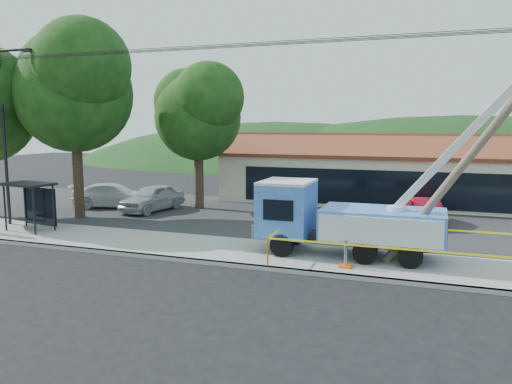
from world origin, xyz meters
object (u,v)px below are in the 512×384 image
object	(u,v)px
leaning_pole	(483,140)
car_red	(425,226)
car_silver	(153,212)
car_white	(115,209)
utility_truck	(345,216)
bus_shelter	(31,195)

from	to	relation	value
leaning_pole	car_red	size ratio (longest dim) A/B	2.13
car_silver	car_red	world-z (taller)	car_silver
car_silver	car_red	size ratio (longest dim) A/B	1.16
car_red	car_white	distance (m)	18.59
utility_truck	leaning_pole	size ratio (longest dim) A/B	1.30
bus_shelter	leaning_pole	bearing A→B (deg)	7.63
utility_truck	car_red	xyz separation A→B (m)	(2.93, 7.84, -1.71)
utility_truck	bus_shelter	size ratio (longest dim) A/B	4.27
car_white	bus_shelter	bearing A→B (deg)	164.18
utility_truck	car_red	size ratio (longest dim) A/B	2.77
utility_truck	car_white	distance (m)	17.15
utility_truck	leaning_pole	bearing A→B (deg)	-5.44
car_white	car_red	bearing A→B (deg)	-106.41
utility_truck	car_white	xyz separation A→B (m)	(-15.63, 6.86, -1.71)
car_silver	car_white	world-z (taller)	car_silver
utility_truck	car_silver	distance (m)	14.31
car_silver	car_white	bearing A→B (deg)	-178.78
bus_shelter	car_silver	size ratio (longest dim) A/B	0.56
utility_truck	car_red	bearing A→B (deg)	69.50
car_silver	car_white	distance (m)	3.01
utility_truck	car_white	bearing A→B (deg)	156.29
leaning_pole	car_red	xyz separation A→B (m)	(-1.86, 8.29, -4.77)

